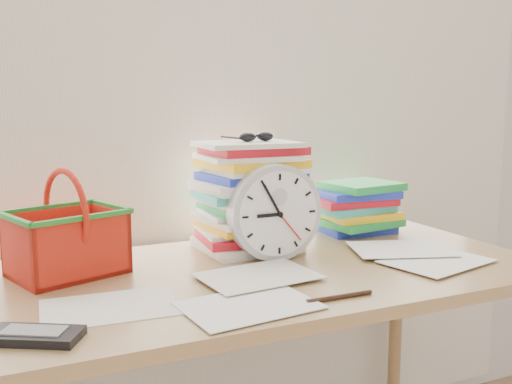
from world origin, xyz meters
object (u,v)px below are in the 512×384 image
book_stack (357,208)px  basket (66,223)px  calculator (34,336)px  paper_stack (250,196)px  clock (275,212)px  desk (266,297)px

book_stack → basket: bearing=-174.2°
calculator → book_stack: bearing=54.9°
paper_stack → calculator: paper_stack is taller
paper_stack → clock: (0.01, -0.13, -0.03)m
paper_stack → desk: bearing=-102.6°
desk → clock: (0.05, 0.06, 0.20)m
book_stack → desk: bearing=-151.2°
clock → desk: bearing=-130.5°
calculator → desk: bearing=52.1°
book_stack → calculator: bearing=-154.6°
book_stack → basket: 0.89m
paper_stack → book_stack: (0.39, 0.04, -0.07)m
desk → paper_stack: (0.04, 0.20, 0.23)m
paper_stack → calculator: size_ratio=1.91×
basket → clock: bearing=-28.9°
desk → calculator: calculator is taller
basket → calculator: basket is taller
desk → paper_stack: 0.30m
clock → basket: clock is taller
desk → book_stack: 0.51m
clock → calculator: size_ratio=1.57×
book_stack → calculator: size_ratio=1.69×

